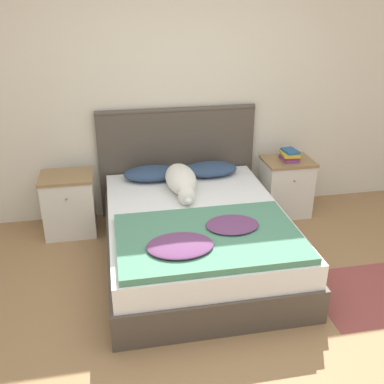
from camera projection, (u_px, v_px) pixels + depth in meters
The scene contains 12 objects.
ground_plane at pixel (231, 337), 3.21m from camera, with size 16.00×16.00×0.00m, color #997047.
wall_back at pixel (180, 95), 4.57m from camera, with size 9.00×0.06×2.55m.
bed at pixel (196, 237), 4.01m from camera, with size 1.57×2.03×0.50m.
headboard at pixel (177, 159), 4.78m from camera, with size 1.65×0.06×1.17m.
nightstand_left at pixel (69, 204), 4.46m from camera, with size 0.51×0.43×0.62m.
nightstand_right at pixel (286, 187), 4.85m from camera, with size 0.51×0.43×0.62m.
pillow_left at pixel (152, 173), 4.53m from camera, with size 0.57×0.33×0.13m.
pillow_right at pixel (210, 169), 4.64m from camera, with size 0.57×0.33×0.13m.
quilt at pixel (208, 238), 3.44m from camera, with size 1.41×0.95×0.10m.
dog at pixel (181, 180), 4.27m from camera, with size 0.29×0.82×0.23m.
book_stack at pixel (290, 155), 4.69m from camera, with size 0.19×0.24×0.11m.
rug at pixel (382, 292), 3.67m from camera, with size 1.12×0.78×0.00m.
Camera 1 is at (-0.74, -2.38, 2.29)m, focal length 42.00 mm.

